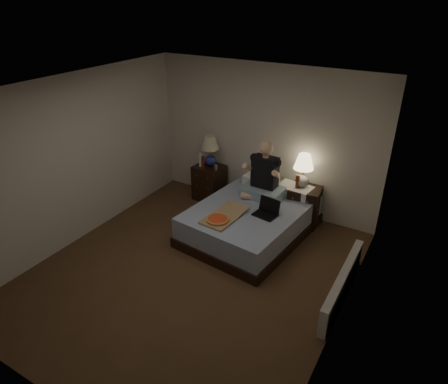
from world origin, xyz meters
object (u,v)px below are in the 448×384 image
Objects in this scene: lamp_left at (210,151)px; bed at (250,221)px; nightstand_left at (209,182)px; water_bottle at (201,160)px; nightstand_right at (304,206)px; lamp_right at (303,171)px; soda_can at (216,167)px; person at (264,170)px; beer_bottle_left at (203,162)px; radiator at (342,285)px; laptop at (265,209)px; beer_bottle_right at (298,181)px; pizza_box at (218,220)px.

bed is at bearing -31.89° from lamp_left.
nightstand_left is 2.60× the size of water_bottle.
nightstand_right is 0.61m from lamp_right.
water_bottle is 2.50× the size of soda_can.
person is (1.21, -0.35, 0.03)m from lamp_left.
beer_bottle_left is at bearing 179.53° from nightstand_right.
beer_bottle_left is 0.25× the size of person.
soda_can is (0.19, -0.08, 0.38)m from nightstand_left.
person is at bearing 145.80° from radiator.
radiator is (1.36, -0.59, -0.42)m from laptop.
lamp_left is at bearing 173.96° from nightstand_right.
beer_bottle_left is 1.72m from beer_bottle_right.
bed is 3.55× the size of lamp_left.
person reaches higher than water_bottle.
lamp_left reaches higher than soda_can.
beer_bottle_left is (-0.04, -0.14, 0.44)m from nightstand_left.
nightstand_right is at bearing 32.77° from person.
soda_can is at bearing 169.34° from person.
soda_can is 0.43× the size of beer_bottle_left.
water_bottle is 0.32m from soda_can.
beer_bottle_left is 1.00× the size of beer_bottle_right.
beer_bottle_right is at bearing 4.10° from beer_bottle_left.
laptop is at bearing -24.48° from beer_bottle_left.
nightstand_left is at bearing 155.79° from bed.
lamp_left is 1.76m from pizza_box.
soda_can reaches higher than radiator.
nightstand_left is 1.91× the size of laptop.
water_bottle is (-1.86, -0.15, -0.15)m from lamp_right.
person reaches higher than lamp_right.
lamp_left is 3.31m from radiator.
nightstand_right is at bearing 125.65° from radiator.
bed is 1.16m from lamp_right.
soda_can is 0.06× the size of radiator.
person reaches higher than nightstand_left.
beer_bottle_left is at bearing -173.25° from lamp_right.
lamp_right is 1.87m from water_bottle.
nightstand_left reaches higher than nightstand_right.
beer_bottle_left is at bearing 164.39° from laptop.
nightstand_left is 1.16× the size of lamp_left.
person reaches higher than lamp_left.
nightstand_right is 1.64m from pizza_box.
lamp_right is 1.79m from beer_bottle_left.
lamp_right is 2.43× the size of beer_bottle_left.
soda_can is (-1.62, -0.13, 0.38)m from nightstand_right.
water_bottle reaches higher than beer_bottle_right.
water_bottle is (-0.13, -0.12, -0.16)m from lamp_left.
radiator is (3.00, -1.35, -0.58)m from water_bottle.
nightstand_left is 6.50× the size of soda_can.
water_bottle is at bearing -136.24° from lamp_left.
laptop is (1.63, -0.76, -0.16)m from water_bottle.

